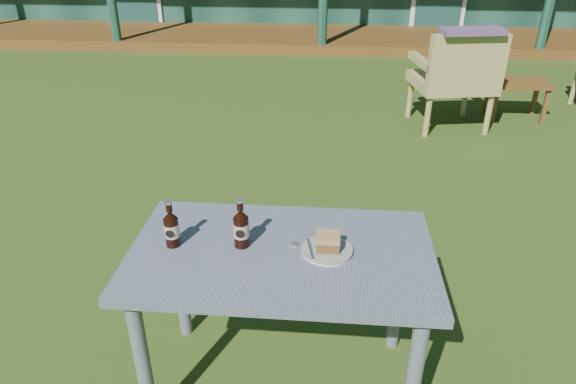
# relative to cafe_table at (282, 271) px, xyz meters

# --- Properties ---
(ground) EXTENTS (80.00, 80.00, 0.00)m
(ground) POSITION_rel_cafe_table_xyz_m (0.00, 1.60, -0.62)
(ground) COLOR #334916
(cafe_table) EXTENTS (1.20, 0.70, 0.72)m
(cafe_table) POSITION_rel_cafe_table_xyz_m (0.00, 0.00, 0.00)
(cafe_table) COLOR #545A6A
(cafe_table) RESTS_ON ground
(plate) EXTENTS (0.20, 0.20, 0.01)m
(plate) POSITION_rel_cafe_table_xyz_m (0.18, 0.01, 0.11)
(plate) COLOR silver
(plate) RESTS_ON cafe_table
(cake_slice) EXTENTS (0.09, 0.09, 0.06)m
(cake_slice) POSITION_rel_cafe_table_xyz_m (0.18, 0.01, 0.15)
(cake_slice) COLOR brown
(cake_slice) RESTS_ON plate
(fork) EXTENTS (0.04, 0.14, 0.00)m
(fork) POSITION_rel_cafe_table_xyz_m (0.11, -0.00, 0.12)
(fork) COLOR silver
(fork) RESTS_ON plate
(cola_bottle_near) EXTENTS (0.06, 0.06, 0.21)m
(cola_bottle_near) POSITION_rel_cafe_table_xyz_m (-0.16, 0.02, 0.18)
(cola_bottle_near) COLOR black
(cola_bottle_near) RESTS_ON cafe_table
(cola_bottle_far) EXTENTS (0.06, 0.06, 0.20)m
(cola_bottle_far) POSITION_rel_cafe_table_xyz_m (-0.43, -0.00, 0.18)
(cola_bottle_far) COLOR black
(cola_bottle_far) RESTS_ON cafe_table
(bottle_cap) EXTENTS (0.03, 0.03, 0.01)m
(bottle_cap) POSITION_rel_cafe_table_xyz_m (0.05, 0.04, 0.11)
(bottle_cap) COLOR silver
(bottle_cap) RESTS_ON cafe_table
(armchair_left) EXTENTS (0.82, 0.79, 0.97)m
(armchair_left) POSITION_rel_cafe_table_xyz_m (1.36, 3.33, -0.07)
(armchair_left) COLOR tan
(armchair_left) RESTS_ON ground
(floral_throw) EXTENTS (0.59, 0.32, 0.05)m
(floral_throw) POSITION_rel_cafe_table_xyz_m (1.40, 3.13, 0.37)
(floral_throw) COLOR #5B4269
(floral_throw) RESTS_ON armchair_left
(side_table) EXTENTS (0.60, 0.40, 0.40)m
(side_table) POSITION_rel_cafe_table_xyz_m (2.10, 3.71, -0.28)
(side_table) COLOR brown
(side_table) RESTS_ON ground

